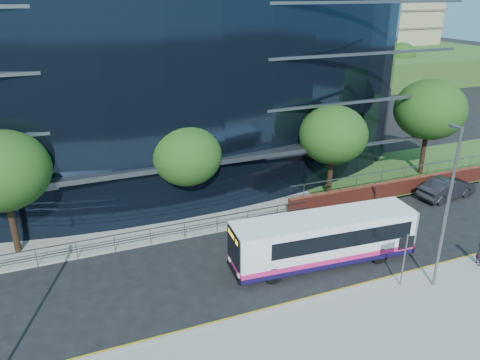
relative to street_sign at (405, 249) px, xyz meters
name	(u,v)px	position (x,y,z in m)	size (l,w,h in m)	color
ground	(303,290)	(-4.50, 1.59, -2.15)	(200.00, 200.00, 0.00)	black
pavement_near	(365,358)	(-4.50, -3.41, -2.07)	(80.00, 8.00, 0.15)	gray
kerb	(314,300)	(-4.50, 0.59, -2.07)	(80.00, 0.25, 0.16)	gray
yellow_line_outer	(311,299)	(-4.50, 0.79, -2.14)	(80.00, 0.08, 0.01)	gold
yellow_line_inner	(310,297)	(-4.50, 0.94, -2.14)	(80.00, 0.08, 0.01)	gold
far_forecourt	(138,215)	(-10.50, 12.59, -2.10)	(50.00, 8.00, 0.10)	gray
glass_office	(132,66)	(-8.50, 22.44, 5.85)	(44.00, 23.10, 16.00)	black
guard_railings	(114,239)	(-12.50, 8.59, -1.33)	(24.00, 0.05, 1.10)	slate
apartment_block	(308,4)	(27.50, 58.80, 8.96)	(60.00, 42.00, 30.00)	#2D511E
street_sign	(405,249)	(0.00, 0.00, 0.00)	(0.85, 0.09, 2.80)	slate
tree_far_a	(2,171)	(-17.50, 10.59, 2.71)	(4.95, 4.95, 6.98)	black
tree_far_b	(187,156)	(-7.50, 11.09, 2.06)	(4.29, 4.29, 6.05)	black
tree_far_c	(333,135)	(2.50, 10.59, 2.39)	(4.62, 4.62, 6.51)	black
tree_far_d	(430,110)	(11.50, 11.59, 3.04)	(5.28, 5.28, 7.44)	black
tree_dist_e	(317,60)	(19.50, 41.59, 2.39)	(4.62, 4.62, 6.51)	black
tree_dist_f	(401,55)	(35.50, 43.59, 2.06)	(4.29, 4.29, 6.05)	black
streetlight_east	(447,205)	(1.50, -0.59, 2.29)	(0.15, 0.77, 8.00)	slate
city_bus	(325,238)	(-2.26, 3.40, -0.72)	(10.09, 2.97, 2.69)	white
parked_car	(447,188)	(10.02, 7.40, -1.42)	(1.54, 4.41, 1.45)	black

